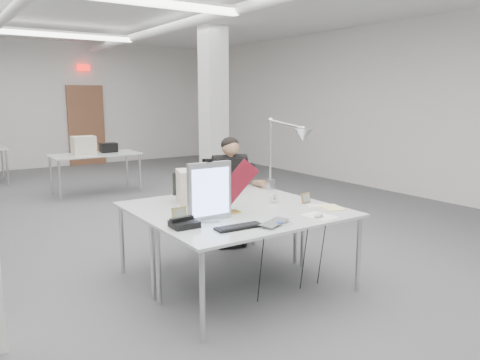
# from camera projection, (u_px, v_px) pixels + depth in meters

# --- Properties ---
(room_shell) EXTENTS (10.04, 14.04, 3.24)m
(room_shell) POSITION_uv_depth(u_px,v_px,m) (145.00, 106.00, 6.16)
(room_shell) COLOR #4F4F51
(room_shell) RESTS_ON ground
(desk_main) EXTENTS (1.80, 0.90, 0.02)m
(desk_main) POSITION_uv_depth(u_px,v_px,m) (262.00, 219.00, 4.17)
(desk_main) COLOR silver
(desk_main) RESTS_ON room_shell
(desk_second) EXTENTS (1.80, 0.90, 0.02)m
(desk_second) POSITION_uv_depth(u_px,v_px,m) (211.00, 201.00, 4.90)
(desk_second) COLOR silver
(desk_second) RESTS_ON room_shell
(bg_desk_a) EXTENTS (1.60, 0.80, 0.02)m
(bg_desk_a) POSITION_uv_depth(u_px,v_px,m) (95.00, 154.00, 8.76)
(bg_desk_a) COLOR silver
(bg_desk_a) RESTS_ON room_shell
(office_chair) EXTENTS (0.67, 0.67, 1.11)m
(office_chair) POSITION_uv_depth(u_px,v_px,m) (228.00, 200.00, 5.77)
(office_chair) COLOR black
(office_chair) RESTS_ON room_shell
(seated_person) EXTENTS (0.66, 0.75, 0.96)m
(seated_person) POSITION_uv_depth(u_px,v_px,m) (231.00, 173.00, 5.67)
(seated_person) COLOR black
(seated_person) RESTS_ON office_chair
(monitor) EXTENTS (0.42, 0.05, 0.51)m
(monitor) POSITION_uv_depth(u_px,v_px,m) (210.00, 191.00, 4.04)
(monitor) COLOR #AAABAF
(monitor) RESTS_ON desk_main
(pennant) EXTENTS (0.37, 0.18, 0.44)m
(pennant) POSITION_uv_depth(u_px,v_px,m) (237.00, 183.00, 4.14)
(pennant) COLOR maroon
(pennant) RESTS_ON monitor
(keyboard) EXTENTS (0.42, 0.16, 0.02)m
(keyboard) POSITION_uv_depth(u_px,v_px,m) (239.00, 227.00, 3.84)
(keyboard) COLOR black
(keyboard) RESTS_ON desk_main
(laptop) EXTENTS (0.40, 0.33, 0.03)m
(laptop) POSITION_uv_depth(u_px,v_px,m) (280.00, 224.00, 3.91)
(laptop) COLOR #A4A4A8
(laptop) RESTS_ON desk_main
(mouse) EXTENTS (0.11, 0.08, 0.04)m
(mouse) POSITION_uv_depth(u_px,v_px,m) (319.00, 216.00, 4.15)
(mouse) COLOR #A5A4A8
(mouse) RESTS_ON desk_main
(bankers_lamp) EXTENTS (0.33, 0.19, 0.35)m
(bankers_lamp) POSITION_uv_depth(u_px,v_px,m) (231.00, 194.00, 4.30)
(bankers_lamp) COLOR #C2803C
(bankers_lamp) RESTS_ON desk_main
(desk_phone) EXTENTS (0.22, 0.20, 0.05)m
(desk_phone) POSITION_uv_depth(u_px,v_px,m) (184.00, 224.00, 3.86)
(desk_phone) COLOR black
(desk_phone) RESTS_ON desk_main
(picture_frame_left) EXTENTS (0.14, 0.05, 0.11)m
(picture_frame_left) POSITION_uv_depth(u_px,v_px,m) (179.00, 213.00, 4.11)
(picture_frame_left) COLOR tan
(picture_frame_left) RESTS_ON desk_main
(picture_frame_right) EXTENTS (0.14, 0.06, 0.10)m
(picture_frame_right) POSITION_uv_depth(u_px,v_px,m) (306.00, 198.00, 4.73)
(picture_frame_right) COLOR #A37446
(picture_frame_right) RESTS_ON desk_main
(desk_clock) EXTENTS (0.09, 0.03, 0.09)m
(desk_clock) POSITION_uv_depth(u_px,v_px,m) (274.00, 198.00, 4.75)
(desk_clock) COLOR silver
(desk_clock) RESTS_ON desk_main
(paper_stack_a) EXTENTS (0.25, 0.33, 0.01)m
(paper_stack_a) POSITION_uv_depth(u_px,v_px,m) (320.00, 216.00, 4.21)
(paper_stack_a) COLOR white
(paper_stack_a) RESTS_ON desk_main
(paper_stack_b) EXTENTS (0.25, 0.29, 0.01)m
(paper_stack_b) POSITION_uv_depth(u_px,v_px,m) (332.00, 208.00, 4.53)
(paper_stack_b) COLOR #F4E392
(paper_stack_b) RESTS_ON desk_main
(paper_stack_c) EXTENTS (0.26, 0.24, 0.01)m
(paper_stack_c) POSITION_uv_depth(u_px,v_px,m) (318.00, 206.00, 4.61)
(paper_stack_c) COLOR silver
(paper_stack_c) RESTS_ON desk_main
(beige_monitor) EXTENTS (0.44, 0.43, 0.33)m
(beige_monitor) POSITION_uv_depth(u_px,v_px,m) (196.00, 186.00, 4.75)
(beige_monitor) COLOR beige
(beige_monitor) RESTS_ON desk_second
(architect_lamp) EXTENTS (0.26, 0.73, 0.93)m
(architect_lamp) POSITION_uv_depth(u_px,v_px,m) (284.00, 152.00, 5.15)
(architect_lamp) COLOR silver
(architect_lamp) RESTS_ON desk_second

